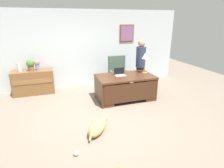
# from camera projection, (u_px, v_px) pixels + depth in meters

# --- Properties ---
(ground_plane) EXTENTS (12.00, 12.00, 0.00)m
(ground_plane) POSITION_uv_depth(u_px,v_px,m) (109.00, 116.00, 4.80)
(ground_plane) COLOR gray
(back_wall) EXTENTS (7.00, 0.16, 2.70)m
(back_wall) POSITION_uv_depth(u_px,v_px,m) (88.00, 49.00, 6.69)
(back_wall) COLOR silver
(back_wall) RESTS_ON ground_plane
(desk) EXTENTS (1.72, 1.00, 0.75)m
(desk) POSITION_uv_depth(u_px,v_px,m) (125.00, 87.00, 5.68)
(desk) COLOR #4C2B19
(desk) RESTS_ON ground_plane
(credenza) EXTENTS (1.28, 0.50, 0.79)m
(credenza) POSITION_uv_depth(u_px,v_px,m) (34.00, 82.00, 6.12)
(credenza) COLOR brown
(credenza) RESTS_ON ground_plane
(armchair) EXTENTS (0.60, 0.59, 1.17)m
(armchair) POSITION_uv_depth(u_px,v_px,m) (118.00, 75.00, 6.50)
(armchair) COLOR #475B4C
(armchair) RESTS_ON ground_plane
(person_standing) EXTENTS (0.32, 0.32, 1.73)m
(person_standing) POSITION_uv_depth(u_px,v_px,m) (140.00, 65.00, 6.30)
(person_standing) COLOR #262323
(person_standing) RESTS_ON ground_plane
(dog_lying) EXTENTS (0.65, 0.73, 0.30)m
(dog_lying) POSITION_uv_depth(u_px,v_px,m) (98.00, 126.00, 4.05)
(dog_lying) COLOR tan
(dog_lying) RESTS_ON ground_plane
(laptop) EXTENTS (0.32, 0.22, 0.22)m
(laptop) POSITION_uv_depth(u_px,v_px,m) (120.00, 73.00, 5.62)
(laptop) COLOR #B2B5BA
(laptop) RESTS_ON desk
(desk_lamp) EXTENTS (0.22, 0.22, 0.65)m
(desk_lamp) POSITION_uv_depth(u_px,v_px,m) (145.00, 57.00, 5.71)
(desk_lamp) COLOR #9E8447
(desk_lamp) RESTS_ON desk
(vase_with_flowers) EXTENTS (0.17, 0.17, 0.34)m
(vase_with_flowers) POSITION_uv_depth(u_px,v_px,m) (37.00, 64.00, 5.98)
(vase_with_flowers) COLOR #8286B7
(vase_with_flowers) RESTS_ON credenza
(vase_empty) EXTENTS (0.12, 0.12, 0.28)m
(vase_empty) POSITION_uv_depth(u_px,v_px,m) (19.00, 67.00, 5.84)
(vase_empty) COLOR silver
(vase_empty) RESTS_ON credenza
(potted_plant) EXTENTS (0.24, 0.24, 0.36)m
(potted_plant) POSITION_uv_depth(u_px,v_px,m) (30.00, 65.00, 5.92)
(potted_plant) COLOR brown
(potted_plant) RESTS_ON credenza
(dog_toy_ball) EXTENTS (0.10, 0.10, 0.10)m
(dog_toy_ball) POSITION_uv_depth(u_px,v_px,m) (76.00, 153.00, 3.37)
(dog_toy_ball) COLOR beige
(dog_toy_ball) RESTS_ON ground_plane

